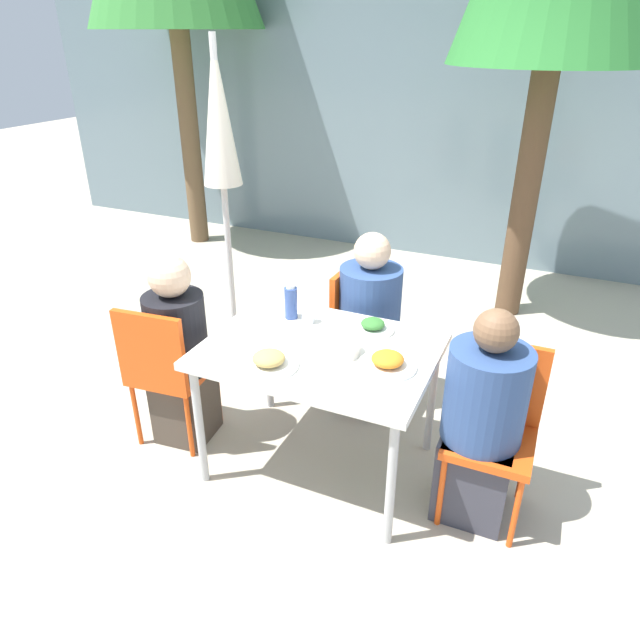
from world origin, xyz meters
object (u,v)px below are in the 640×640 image
(chair_right, at_px, (495,418))
(salad_bowl, at_px, (342,348))
(closed_umbrella, at_px, (220,142))
(drinking_cup, at_px, (308,315))
(person_right, at_px, (481,425))
(chair_left, at_px, (164,365))
(bottle, at_px, (291,302))
(person_left, at_px, (180,356))
(person_far, at_px, (369,328))
(chair_far, at_px, (360,325))

(chair_right, distance_m, salad_bowl, 0.80)
(closed_umbrella, height_order, drinking_cup, closed_umbrella)
(salad_bowl, bearing_deg, person_right, 1.66)
(chair_left, distance_m, person_right, 1.69)
(bottle, distance_m, salad_bowl, 0.47)
(person_left, relative_size, salad_bowl, 6.36)
(person_right, distance_m, person_far, 1.04)
(bottle, xyz_separation_m, drinking_cup, (0.11, -0.01, -0.05))
(chair_right, distance_m, chair_far, 1.12)
(person_left, bearing_deg, person_right, -2.57)
(person_left, distance_m, bottle, 0.70)
(person_far, distance_m, bottle, 0.62)
(chair_left, bearing_deg, salad_bowl, 3.11)
(chair_right, xyz_separation_m, chair_far, (-0.92, 0.64, 0.00))
(person_left, bearing_deg, chair_right, 0.05)
(person_right, distance_m, bottle, 1.17)
(closed_umbrella, bearing_deg, chair_right, -23.80)
(person_right, distance_m, chair_far, 1.13)
(chair_left, xyz_separation_m, closed_umbrella, (-0.28, 1.14, 0.99))
(drinking_cup, bearing_deg, chair_right, -7.17)
(person_far, bearing_deg, closed_umbrella, -102.14)
(drinking_cup, height_order, salad_bowl, drinking_cup)
(chair_left, xyz_separation_m, chair_right, (1.73, 0.25, 0.00))
(closed_umbrella, relative_size, salad_bowl, 12.11)
(chair_right, bearing_deg, person_left, 5.21)
(drinking_cup, bearing_deg, person_right, -12.06)
(drinking_cup, bearing_deg, person_left, -155.57)
(bottle, xyz_separation_m, salad_bowl, (0.40, -0.25, -0.06))
(person_right, relative_size, closed_umbrella, 0.52)
(bottle, bearing_deg, closed_umbrella, 139.48)
(person_left, relative_size, chair_right, 1.29)
(chair_right, xyz_separation_m, salad_bowl, (-0.75, -0.10, 0.26))
(person_far, distance_m, drinking_cup, 0.56)
(chair_right, bearing_deg, person_right, 58.03)
(chair_left, relative_size, drinking_cup, 10.14)
(chair_left, relative_size, salad_bowl, 4.92)
(closed_umbrella, xyz_separation_m, drinking_cup, (0.98, -0.76, -0.71))
(chair_left, distance_m, closed_umbrella, 1.54)
(person_right, height_order, bottle, person_right)
(person_right, bearing_deg, person_left, 2.58)
(chair_right, height_order, salad_bowl, chair_right)
(chair_right, xyz_separation_m, drinking_cup, (-1.04, 0.13, 0.28))
(person_far, relative_size, closed_umbrella, 0.53)
(chair_left, relative_size, person_far, 0.77)
(person_left, distance_m, person_far, 1.14)
(chair_left, bearing_deg, person_left, 58.03)
(person_right, bearing_deg, chair_left, 5.37)
(chair_left, height_order, drinking_cup, chair_left)
(chair_far, xyz_separation_m, person_far, (0.08, -0.05, 0.02))
(closed_umbrella, bearing_deg, chair_left, -76.01)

